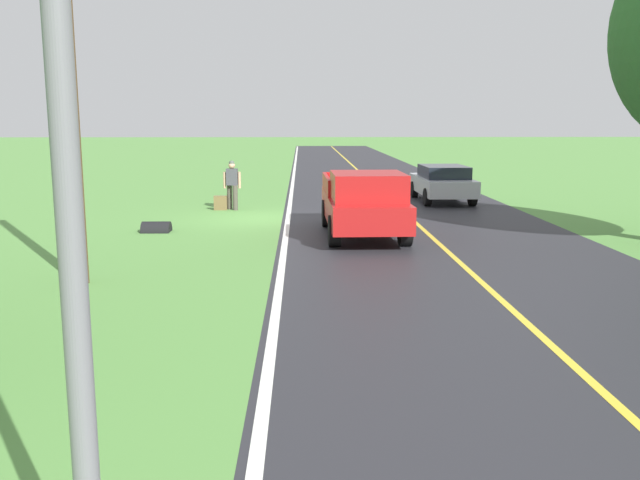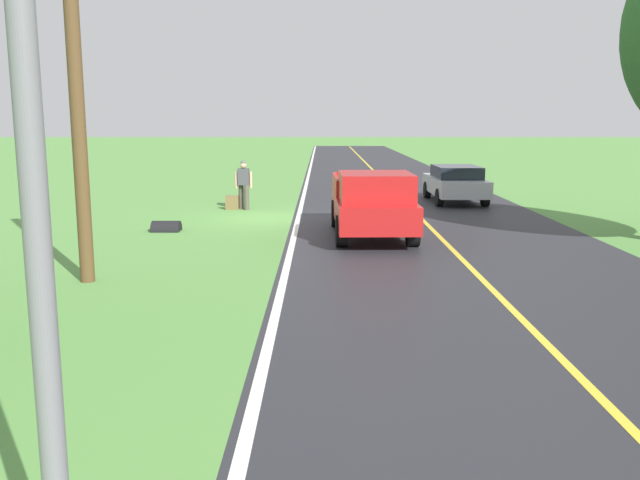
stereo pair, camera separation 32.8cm
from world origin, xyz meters
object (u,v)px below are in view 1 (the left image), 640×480
suitcase_carried (221,203)px  utility_pole_roadside (70,88)px  sedan_near_oncoming (443,182)px  traffic_light_mast (31,51)px  hitchhiker_walking (232,182)px  pickup_truck_passing (364,202)px

suitcase_carried → utility_pole_roadside: (1.46, 10.89, 3.51)m
sedan_near_oncoming → traffic_light_mast: bearing=72.8°
sedan_near_oncoming → utility_pole_roadside: utility_pole_roadside is taller
hitchhiker_walking → utility_pole_roadside: (1.88, 10.97, 2.78)m
pickup_truck_passing → utility_pole_roadside: utility_pole_roadside is taller
pickup_truck_passing → hitchhiker_walking: bearing=-54.2°
hitchhiker_walking → sedan_near_oncoming: bearing=-164.4°
suitcase_carried → pickup_truck_passing: bearing=38.6°
hitchhiker_walking → suitcase_carried: size_ratio=3.46×
hitchhiker_walking → pickup_truck_passing: pickup_truck_passing is taller
utility_pole_roadside → suitcase_carried: bearing=-97.6°
sedan_near_oncoming → utility_pole_roadside: size_ratio=0.59×
suitcase_carried → sedan_near_oncoming: 8.71m
hitchhiker_walking → sedan_near_oncoming: 8.27m
suitcase_carried → traffic_light_mast: size_ratio=0.10×
hitchhiker_walking → traffic_light_mast: traffic_light_mast is taller
pickup_truck_passing → suitcase_carried: bearing=-51.1°
suitcase_carried → sedan_near_oncoming: bearing=105.2°
hitchhiker_walking → utility_pole_roadside: utility_pole_roadside is taller
hitchhiker_walking → traffic_light_mast: 20.47m
pickup_truck_passing → sedan_near_oncoming: (-3.81, -8.00, -0.21)m
traffic_light_mast → utility_pole_roadside: bearing=-72.9°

